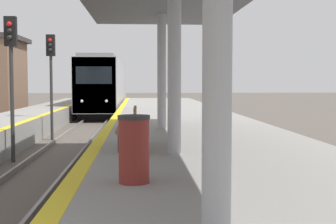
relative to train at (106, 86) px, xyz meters
name	(u,v)px	position (x,y,z in m)	size (l,w,h in m)	color
train	(106,86)	(0.00, 0.00, 0.00)	(2.65, 20.61, 4.22)	black
signal_mid	(11,61)	(-1.23, -23.60, 0.97)	(0.36, 0.31, 4.46)	#2D2D2D
signal_far	(51,67)	(-1.04, -18.12, 0.97)	(0.36, 0.31, 4.46)	#2D2D2D
trash_bin	(134,149)	(2.58, -31.32, -0.66)	(0.48, 0.48, 1.00)	maroon
bench	(130,126)	(2.45, -27.65, -0.68)	(0.44, 1.66, 0.92)	brown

